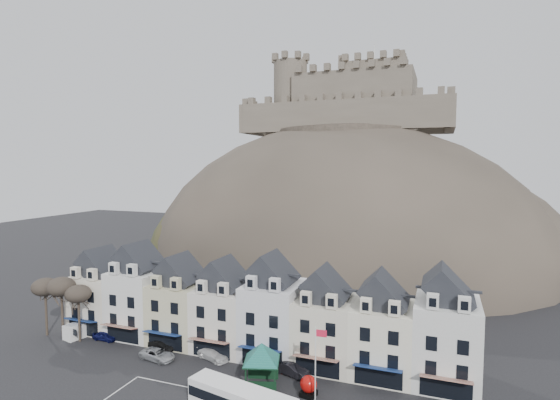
# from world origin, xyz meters

# --- Properties ---
(townhouse_terrace) EXTENTS (54.40, 9.35, 11.80)m
(townhouse_terrace) POSITION_xyz_m (0.15, 15.97, 5.30)
(townhouse_terrace) COLOR #F0E6D0
(townhouse_terrace) RESTS_ON ground
(castle_hill) EXTENTS (100.00, 76.00, 68.00)m
(castle_hill) POSITION_xyz_m (1.25, 68.95, 0.11)
(castle_hill) COLOR #37322A
(castle_hill) RESTS_ON ground
(castle) EXTENTS (50.20, 22.20, 22.00)m
(castle) POSITION_xyz_m (0.51, 75.93, 40.19)
(castle) COLOR #605649
(castle) RESTS_ON ground
(tree_left_far) EXTENTS (3.61, 3.61, 8.24)m
(tree_left_far) POSITION_xyz_m (-29.00, 10.50, 6.90)
(tree_left_far) COLOR #332A20
(tree_left_far) RESTS_ON ground
(tree_left_mid) EXTENTS (3.78, 3.78, 8.64)m
(tree_left_mid) POSITION_xyz_m (-26.00, 10.50, 7.24)
(tree_left_mid) COLOR #332A20
(tree_left_mid) RESTS_ON ground
(tree_left_near) EXTENTS (3.43, 3.43, 7.84)m
(tree_left_near) POSITION_xyz_m (-23.00, 10.50, 6.55)
(tree_left_near) COLOR #332A20
(tree_left_near) RESTS_ON ground
(bus_shelter) EXTENTS (7.23, 7.23, 4.80)m
(bus_shelter) POSITION_xyz_m (5.00, 8.14, 3.73)
(bus_shelter) COLOR black
(bus_shelter) RESTS_ON ground
(red_buoy) EXTENTS (1.78, 1.78, 2.20)m
(red_buoy) POSITION_xyz_m (10.41, 7.85, 1.12)
(red_buoy) COLOR black
(red_buoy) RESTS_ON ground
(flagpole) EXTENTS (1.18, 0.14, 8.13)m
(flagpole) POSITION_xyz_m (11.66, 6.37, 4.64)
(flagpole) COLOR silver
(flagpole) RESTS_ON ground
(white_van) EXTENTS (2.77, 4.70, 2.01)m
(white_van) POSITION_xyz_m (-24.21, 11.92, 1.01)
(white_van) COLOR white
(white_van) RESTS_ON ground
(car_navy) EXTENTS (3.65, 1.50, 1.24)m
(car_navy) POSITION_xyz_m (-20.00, 12.00, 0.62)
(car_navy) COLOR #0D1145
(car_navy) RESTS_ON ground
(car_black) EXTENTS (3.92, 1.97, 1.23)m
(car_black) POSITION_xyz_m (-10.80, 12.00, 0.62)
(car_black) COLOR black
(car_black) RESTS_ON ground
(car_silver) EXTENTS (4.87, 2.80, 1.30)m
(car_silver) POSITION_xyz_m (-9.60, 9.50, 0.65)
(car_silver) COLOR #A2A5A9
(car_silver) RESTS_ON ground
(car_white) EXTENTS (4.96, 3.26, 1.33)m
(car_white) POSITION_xyz_m (-3.22, 12.00, 0.67)
(car_white) COLOR white
(car_white) RESTS_ON ground
(car_maroon) EXTENTS (4.28, 1.97, 1.42)m
(car_maroon) POSITION_xyz_m (4.80, 12.00, 0.71)
(car_maroon) COLOR #510A04
(car_maroon) RESTS_ON ground
(car_charcoal) EXTENTS (4.54, 2.70, 1.41)m
(car_charcoal) POSITION_xyz_m (7.30, 11.56, 0.71)
(car_charcoal) COLOR black
(car_charcoal) RESTS_ON ground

